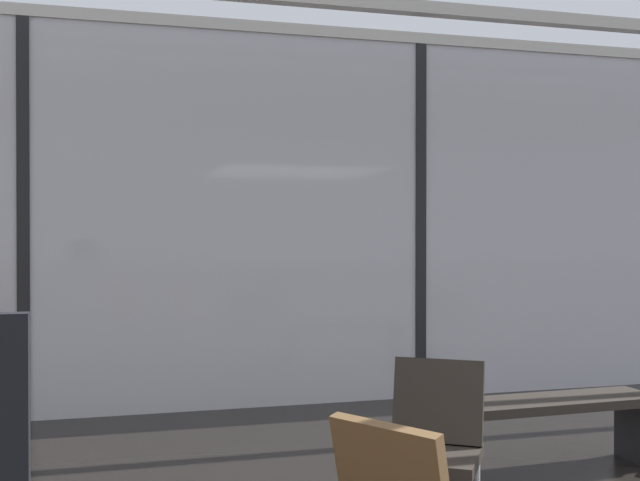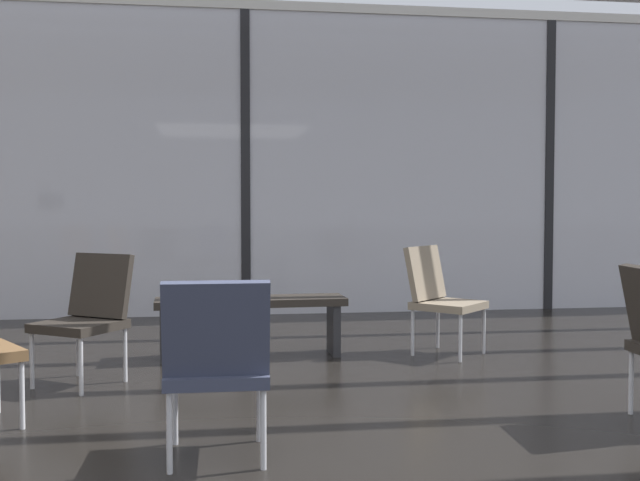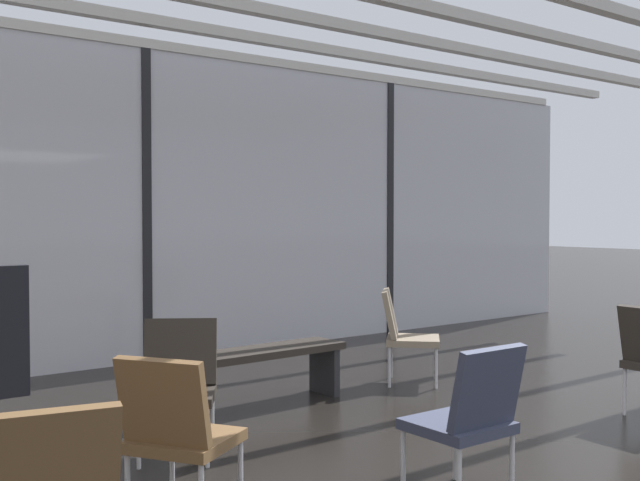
# 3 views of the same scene
# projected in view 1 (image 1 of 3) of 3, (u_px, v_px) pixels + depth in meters

# --- Properties ---
(glass_curtain_wall) EXTENTS (14.00, 0.08, 3.32)m
(glass_curtain_wall) POSITION_uv_depth(u_px,v_px,m) (419.00, 221.00, 7.32)
(glass_curtain_wall) COLOR silver
(glass_curtain_wall) RESTS_ON ground
(window_mullion_0) EXTENTS (0.10, 0.12, 3.32)m
(window_mullion_0) POSITION_uv_depth(u_px,v_px,m) (24.00, 219.00, 6.39)
(window_mullion_0) COLOR black
(window_mullion_0) RESTS_ON ground
(window_mullion_1) EXTENTS (0.10, 0.12, 3.32)m
(window_mullion_1) POSITION_uv_depth(u_px,v_px,m) (419.00, 221.00, 7.32)
(window_mullion_1) COLOR black
(window_mullion_1) RESTS_ON ground
(parked_airplane) EXTENTS (13.93, 4.40, 4.40)m
(parked_airplane) POSITION_uv_depth(u_px,v_px,m) (281.00, 191.00, 12.00)
(parked_airplane) COLOR #B2BCD6
(parked_airplane) RESTS_ON ground
(lounge_chair_3) EXTENTS (0.69, 0.70, 0.87)m
(lounge_chair_3) POSITION_uv_depth(u_px,v_px,m) (434.00, 435.00, 4.04)
(lounge_chair_3) COLOR #28231E
(lounge_chair_3) RESTS_ON ground
(waiting_bench) EXTENTS (1.51, 0.45, 0.47)m
(waiting_bench) POSITION_uv_depth(u_px,v_px,m) (549.00, 415.00, 5.06)
(waiting_bench) COLOR #28231E
(waiting_bench) RESTS_ON ground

